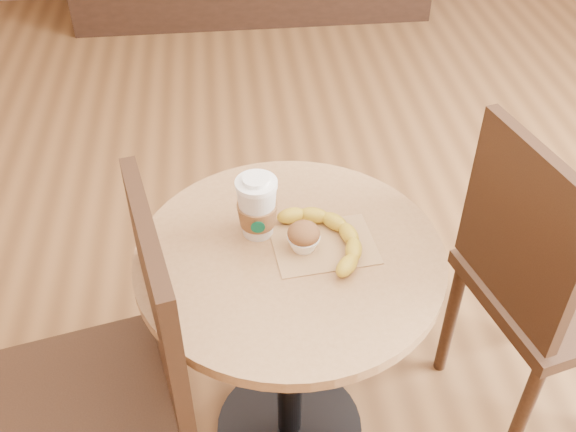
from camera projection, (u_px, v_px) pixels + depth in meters
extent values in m
cylinder|color=black|center=(289.00, 427.00, 2.06)|extent=(0.44, 0.44, 0.02)
cylinder|color=black|center=(290.00, 353.00, 1.83)|extent=(0.07, 0.07, 0.72)
cylinder|color=#A2764A|center=(290.00, 257.00, 1.59)|extent=(0.73, 0.73, 0.03)
cube|color=#352012|center=(87.00, 410.00, 1.54)|extent=(0.54, 0.54, 0.05)
cylinder|color=#352012|center=(25.00, 425.00, 1.79)|extent=(0.04, 0.04, 0.51)
cylinder|color=#352012|center=(167.00, 386.00, 1.89)|extent=(0.04, 0.04, 0.51)
cube|color=#352012|center=(160.00, 306.00, 1.40)|extent=(0.13, 0.42, 0.47)
cube|color=#352012|center=(560.00, 289.00, 1.84)|extent=(0.53, 0.53, 0.04)
cylinder|color=#352012|center=(551.00, 287.00, 2.18)|extent=(0.04, 0.04, 0.49)
cylinder|color=#352012|center=(522.00, 416.00, 1.82)|extent=(0.04, 0.04, 0.49)
cylinder|color=#352012|center=(451.00, 317.00, 2.09)|extent=(0.04, 0.04, 0.49)
cube|color=#352012|center=(521.00, 231.00, 1.61)|extent=(0.13, 0.41, 0.46)
cube|color=#AC8253|center=(324.00, 245.00, 1.60)|extent=(0.26, 0.20, 0.00)
cylinder|color=white|center=(256.00, 184.00, 1.54)|extent=(0.10, 0.10, 0.01)
cylinder|color=white|center=(256.00, 180.00, 1.53)|extent=(0.06, 0.06, 0.01)
cylinder|color=#074D33|center=(258.00, 227.00, 1.56)|extent=(0.03, 0.00, 0.03)
ellipsoid|color=brown|center=(304.00, 233.00, 1.56)|extent=(0.08, 0.08, 0.05)
ellipsoid|color=beige|center=(304.00, 228.00, 1.55)|extent=(0.03, 0.03, 0.02)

